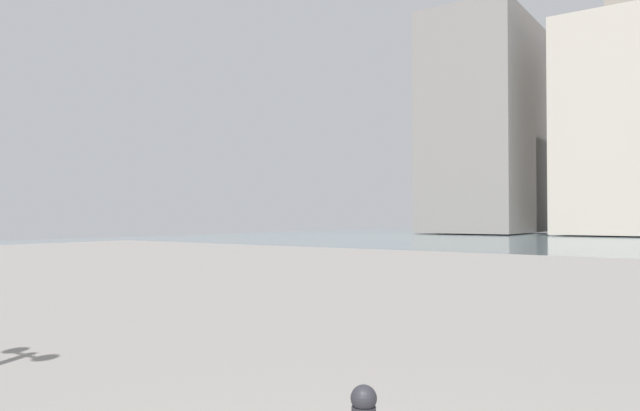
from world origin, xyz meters
TOP-DOWN VIEW (x-y plane):
  - building_slab at (6.70, -65.19)m, footprint 14.06×13.83m
  - building_annex at (22.31, -64.62)m, footprint 10.51×15.60m

SIDE VIEW (x-z plane):
  - building_slab at x=6.70m, z-range -1.03..22.81m
  - building_annex at x=22.31m, z-range 0.00..24.35m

